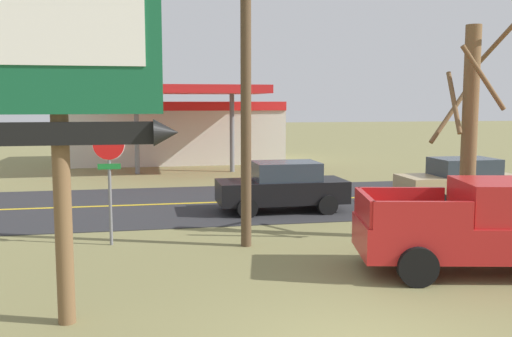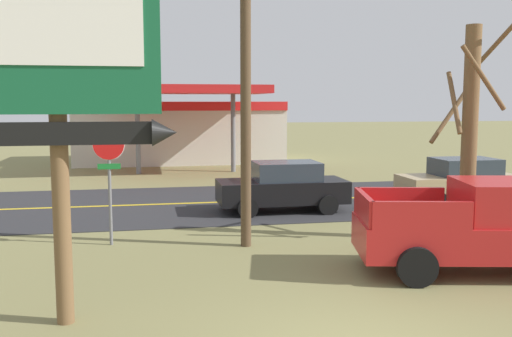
% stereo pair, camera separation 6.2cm
% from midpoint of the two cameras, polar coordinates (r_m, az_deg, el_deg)
% --- Properties ---
extents(road_asphalt, '(140.00, 8.00, 0.02)m').
position_cam_midpoint_polar(road_asphalt, '(20.78, -2.53, -3.34)').
color(road_asphalt, '#2B2B2D').
rests_on(road_asphalt, ground).
extents(road_centre_line, '(126.00, 0.20, 0.01)m').
position_cam_midpoint_polar(road_centre_line, '(20.78, -2.53, -3.31)').
color(road_centre_line, gold).
rests_on(road_centre_line, road_asphalt).
extents(motel_sign, '(3.46, 0.54, 5.88)m').
position_cam_midpoint_polar(motel_sign, '(9.49, -18.64, 8.55)').
color(motel_sign, brown).
rests_on(motel_sign, ground).
extents(stop_sign, '(0.80, 0.08, 2.95)m').
position_cam_midpoint_polar(stop_sign, '(14.82, -14.18, 0.31)').
color(stop_sign, slate).
rests_on(stop_sign, ground).
extents(utility_pole, '(2.04, 0.26, 8.96)m').
position_cam_midpoint_polar(utility_pole, '(14.24, -0.91, 11.45)').
color(utility_pole, brown).
rests_on(utility_pole, ground).
extents(bare_tree, '(2.04, 1.85, 5.95)m').
position_cam_midpoint_polar(bare_tree, '(15.84, 20.46, 3.73)').
color(bare_tree, brown).
rests_on(bare_tree, ground).
extents(gas_station, '(12.00, 11.50, 4.40)m').
position_cam_midpoint_polar(gas_station, '(35.06, -7.50, 3.85)').
color(gas_station, beige).
rests_on(gas_station, ground).
extents(pickup_red_parked_on_lawn, '(5.49, 3.02, 1.96)m').
position_cam_midpoint_polar(pickup_red_parked_on_lawn, '(13.15, 21.82, -5.45)').
color(pickup_red_parked_on_lawn, red).
rests_on(pickup_red_parked_on_lawn, ground).
extents(car_black_near_lane, '(4.20, 2.00, 1.64)m').
position_cam_midpoint_polar(car_black_near_lane, '(18.99, 2.77, -1.78)').
color(car_black_near_lane, black).
rests_on(car_black_near_lane, ground).
extents(car_tan_mid_lane, '(4.20, 2.00, 1.64)m').
position_cam_midpoint_polar(car_tan_mid_lane, '(21.43, 19.69, -1.20)').
color(car_tan_mid_lane, tan).
rests_on(car_tan_mid_lane, ground).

